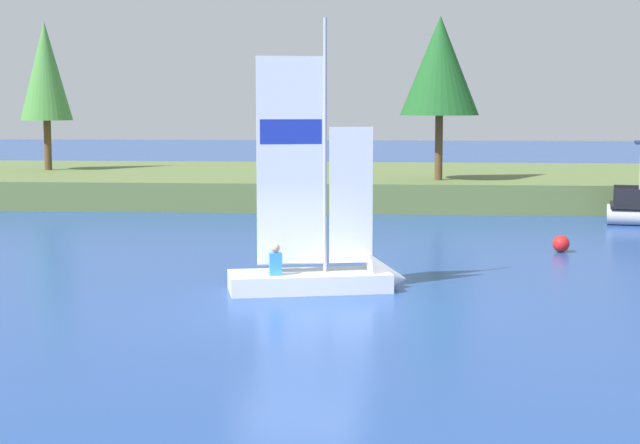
# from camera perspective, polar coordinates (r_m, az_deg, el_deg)

# --- Properties ---
(ground_plane) EXTENTS (200.00, 200.00, 0.00)m
(ground_plane) POSITION_cam_1_polar(r_m,az_deg,el_deg) (20.51, -1.44, -5.28)
(ground_plane) COLOR #234793
(shore_bank) EXTENTS (80.00, 15.13, 1.17)m
(shore_bank) POSITION_cam_1_polar(r_m,az_deg,el_deg) (46.56, 2.03, 2.19)
(shore_bank) COLOR #5B703D
(shore_bank) RESTS_ON ground
(shoreline_tree_left) EXTENTS (2.43, 2.43, 7.01)m
(shoreline_tree_left) POSITION_cam_1_polar(r_m,az_deg,el_deg) (49.22, -15.43, 8.30)
(shoreline_tree_left) COLOR brown
(shoreline_tree_left) RESTS_ON shore_bank
(shoreline_tree_midleft) EXTENTS (3.23, 3.23, 6.69)m
(shoreline_tree_midleft) POSITION_cam_1_polar(r_m,az_deg,el_deg) (41.37, 6.87, 8.84)
(shoreline_tree_midleft) COLOR brown
(shoreline_tree_midleft) RESTS_ON shore_bank
(sailboat) EXTENTS (4.34, 2.29, 6.63)m
(sailboat) POSITION_cam_1_polar(r_m,az_deg,el_deg) (23.08, 0.96, -2.75)
(sailboat) COLOR white
(sailboat) RESTS_ON ground
(channel_buoy) EXTENTS (0.50, 0.50, 0.50)m
(channel_buoy) POSITION_cam_1_polar(r_m,az_deg,el_deg) (29.79, 13.62, -1.21)
(channel_buoy) COLOR red
(channel_buoy) RESTS_ON ground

